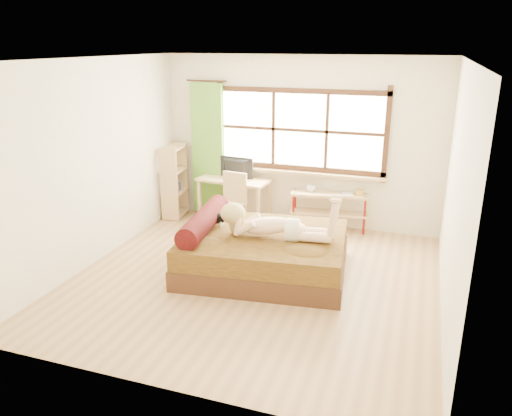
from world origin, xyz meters
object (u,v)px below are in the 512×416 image
(kitten, at_px, (216,217))
(desk, at_px, (234,185))
(woman, at_px, (275,214))
(bookshelf, at_px, (174,181))
(bed, at_px, (260,251))
(pipe_shelf, at_px, (330,203))
(chair, at_px, (232,199))

(kitten, relative_size, desk, 0.25)
(woman, xyz_separation_m, bookshelf, (-2.28, 1.65, -0.21))
(bed, relative_size, pipe_shelf, 1.81)
(desk, height_order, bookshelf, bookshelf)
(woman, xyz_separation_m, kitten, (-0.87, 0.15, -0.19))
(bed, relative_size, bookshelf, 1.84)
(pipe_shelf, relative_size, bookshelf, 1.01)
(bed, xyz_separation_m, kitten, (-0.67, 0.11, 0.36))
(woman, bearing_deg, bookshelf, 137.39)
(bed, xyz_separation_m, woman, (0.20, -0.04, 0.55))
(bed, distance_m, desk, 2.00)
(bed, distance_m, bookshelf, 2.65)
(chair, xyz_separation_m, pipe_shelf, (1.48, 0.49, -0.07))
(bookshelf, bearing_deg, chair, -20.81)
(woman, relative_size, kitten, 4.67)
(pipe_shelf, bearing_deg, kitten, -134.32)
(kitten, xyz_separation_m, desk, (-0.35, 1.58, -0.01))
(bed, relative_size, woman, 1.55)
(kitten, distance_m, desk, 1.62)
(woman, distance_m, kitten, 0.90)
(woman, height_order, bookshelf, bookshelf)
(woman, distance_m, bookshelf, 2.82)
(pipe_shelf, height_order, bookshelf, bookshelf)
(bed, distance_m, pipe_shelf, 1.90)
(bookshelf, bearing_deg, bed, -44.60)
(bed, distance_m, kitten, 0.77)
(bookshelf, bearing_deg, kitten, -53.69)
(kitten, bearing_deg, chair, 94.61)
(woman, xyz_separation_m, pipe_shelf, (0.37, 1.85, -0.39))
(bookshelf, bearing_deg, woman, -42.80)
(bed, height_order, bookshelf, bookshelf)
(bed, xyz_separation_m, pipe_shelf, (0.57, 1.81, 0.16))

